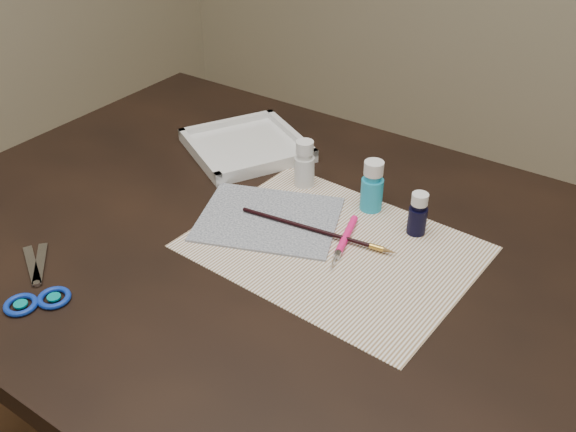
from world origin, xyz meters
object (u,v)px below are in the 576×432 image
Objects in this scene: paper at (334,247)px; canvas at (269,219)px; paint_bottle_cyan at (372,186)px; paint_bottle_white at (304,164)px; paint_bottle_navy at (418,214)px; scissors at (32,278)px; palette_tray at (246,145)px.

canvas reaches higher than paper.
canvas is 0.19m from paint_bottle_cyan.
paint_bottle_white is 1.19× the size of paint_bottle_navy.
paint_bottle_white reaches higher than scissors.
palette_tray is at bearing 136.17° from canvas.
scissors is 0.87× the size of palette_tray.
paint_bottle_navy reaches higher than canvas.
paper is at bearing -87.56° from paint_bottle_cyan.
paint_bottle_navy is (0.09, 0.11, 0.04)m from paper.
paint_bottle_navy is (0.10, -0.02, -0.01)m from paint_bottle_cyan.
paint_bottle_cyan reaches higher than canvas.
paper is 2.32× the size of scissors.
canvas is (-0.13, 0.00, 0.00)m from paper.
palette_tray is at bearing -62.36° from scissors.
paint_bottle_white reaches higher than paper.
paint_bottle_white is 0.48× the size of scissors.
paint_bottle_navy is (0.24, -0.02, -0.01)m from paint_bottle_white.
palette_tray is at bearing 171.21° from paint_bottle_cyan.
paint_bottle_cyan reaches higher than palette_tray.
paint_bottle_navy is 0.41× the size of scissors.
paint_bottle_cyan is (0.14, -0.00, 0.00)m from paint_bottle_white.
paper is 0.14m from paint_bottle_cyan.
scissors is (-0.42, -0.44, -0.03)m from paint_bottle_navy.
canvas is 3.06× the size of paint_bottle_navy.
paint_bottle_cyan is 0.10m from paint_bottle_navy.
canvas is 0.14m from paint_bottle_white.
canvas is 0.25m from paint_bottle_navy.
paint_bottle_white is at bearing 174.28° from paint_bottle_navy.
canvas is at bearing -133.91° from paint_bottle_cyan.
paper is 0.15m from paint_bottle_navy.
paint_bottle_white is at bearing 137.18° from paper.
paper is 1.86× the size of canvas.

